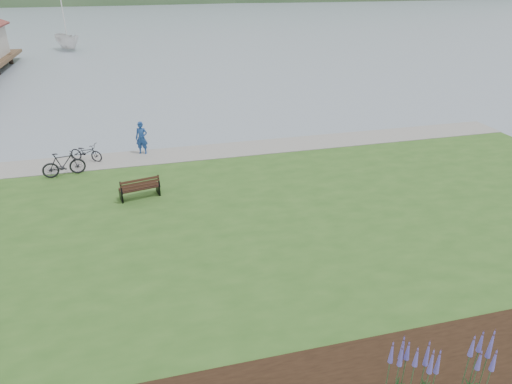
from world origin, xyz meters
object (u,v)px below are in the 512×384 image
park_bench (140,187)px  sailboat (69,50)px  person (141,135)px  bicycle_a (86,152)px

park_bench → sailboat: 47.09m
person → bicycle_a: bearing=-155.3°
bicycle_a → sailboat: sailboat is taller
bicycle_a → sailboat: size_ratio=0.07×
person → bicycle_a: 2.83m
park_bench → person: (0.28, 5.28, 0.51)m
bicycle_a → person: bearing=-54.8°
park_bench → bicycle_a: bearing=104.3°
person → bicycle_a: size_ratio=1.15×
bicycle_a → park_bench: bearing=-124.7°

